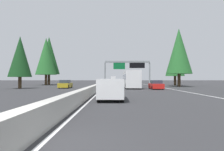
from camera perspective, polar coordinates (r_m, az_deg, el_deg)
ground_plane at (r=65.78m, az=-1.40°, el=-2.31°), size 320.00×320.00×0.00m
median_barrier at (r=85.76m, az=-1.17°, el=-1.66°), size 180.00×0.56×0.90m
shoulder_stripe_right at (r=76.32m, az=7.53°, el=-2.09°), size 160.00×0.16×0.01m
shoulder_stripe_median at (r=75.76m, az=-0.97°, el=-2.11°), size 160.00×0.16×0.01m
sign_gantry_overhead at (r=60.44m, az=4.16°, el=2.55°), size 0.50×12.68×6.62m
minivan_mid_right at (r=17.58m, az=-0.36°, el=-3.31°), size 5.00×1.95×1.69m
sedan_far_left at (r=36.06m, az=11.41°, el=-2.44°), size 4.40×1.80×1.47m
sedan_far_center at (r=84.63m, az=2.78°, el=-1.51°), size 4.40×1.80×1.47m
box_truck_mid_left at (r=115.62m, az=0.36°, el=-0.87°), size 8.50×2.40×2.95m
bus_mid_center at (r=40.20m, az=4.95°, el=-0.81°), size 11.50×2.55×3.10m
sedan_near_center at (r=108.33m, az=2.15°, el=-1.36°), size 4.40×1.80×1.47m
oncoming_near at (r=40.42m, az=-12.09°, el=-2.26°), size 4.40×1.80×1.47m
conifer_right_near at (r=49.27m, az=17.06°, el=6.09°), size 5.51×5.51×12.52m
conifer_right_mid at (r=57.77m, az=16.11°, el=4.06°), size 4.77×4.77×10.85m
conifer_left_foreground at (r=41.51m, az=-22.87°, el=4.55°), size 4.03×4.03×9.15m
conifer_left_near at (r=60.67m, az=-16.82°, el=4.83°), size 5.54×5.54×12.58m
conifer_left_mid at (r=64.36m, az=-16.11°, el=5.03°), size 5.96×5.96×13.53m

